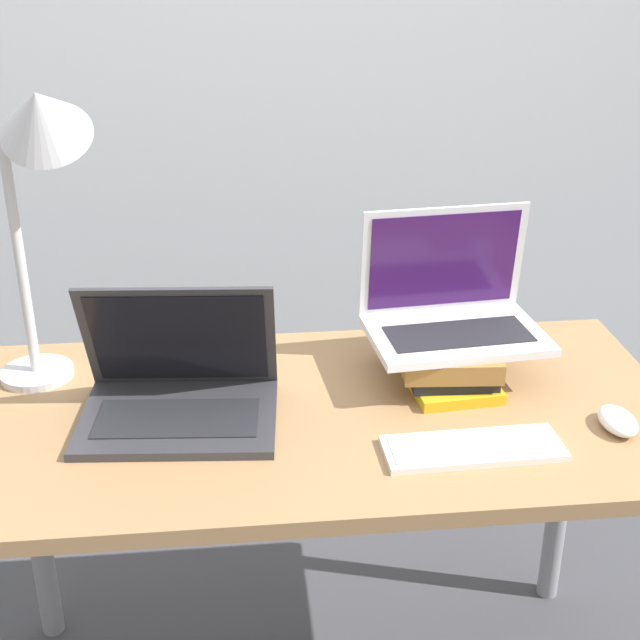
# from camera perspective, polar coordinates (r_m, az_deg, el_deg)

# --- Properties ---
(desk) EXTENTS (1.33, 0.66, 0.73)m
(desk) POSITION_cam_1_polar(r_m,az_deg,el_deg) (1.69, -0.15, -8.39)
(desk) COLOR #9E754C
(desk) RESTS_ON ground_plane
(laptop_left) EXTENTS (0.37, 0.28, 0.25)m
(laptop_left) POSITION_cam_1_polar(r_m,az_deg,el_deg) (1.62, -9.02, -4.50)
(laptop_left) COLOR #333338
(laptop_left) RESTS_ON desk
(book_stack) EXTENTS (0.20, 0.29, 0.08)m
(book_stack) POSITION_cam_1_polar(r_m,az_deg,el_deg) (1.75, 7.97, -2.41)
(book_stack) COLOR gold
(book_stack) RESTS_ON desk
(laptop_on_books) EXTENTS (0.35, 0.25, 0.24)m
(laptop_on_books) POSITION_cam_1_polar(r_m,az_deg,el_deg) (1.74, 8.43, 0.67)
(laptop_on_books) COLOR silver
(laptop_on_books) RESTS_ON book_stack
(wireless_keyboard) EXTENTS (0.31, 0.12, 0.01)m
(wireless_keyboard) POSITION_cam_1_polar(r_m,az_deg,el_deg) (1.54, 9.76, -8.08)
(wireless_keyboard) COLOR white
(wireless_keyboard) RESTS_ON desk
(mouse) EXTENTS (0.06, 0.10, 0.03)m
(mouse) POSITION_cam_1_polar(r_m,az_deg,el_deg) (1.66, 18.52, -6.13)
(mouse) COLOR white
(mouse) RESTS_ON desk
(desk_lamp) EXTENTS (0.23, 0.20, 0.61)m
(desk_lamp) POSITION_cam_1_polar(r_m,az_deg,el_deg) (1.63, -17.53, 10.21)
(desk_lamp) COLOR silver
(desk_lamp) RESTS_ON desk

